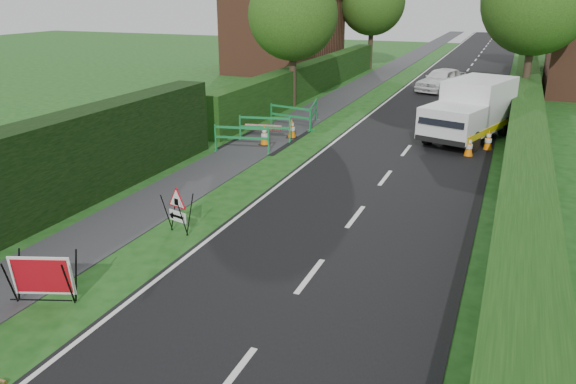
% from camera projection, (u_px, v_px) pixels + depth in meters
% --- Properties ---
extents(ground, '(120.00, 120.00, 0.00)m').
position_uv_depth(ground, '(180.00, 276.00, 11.63)').
color(ground, '#184513').
rests_on(ground, ground).
extents(road_surface, '(6.00, 90.00, 0.02)m').
position_uv_depth(road_surface, '(467.00, 72.00, 41.31)').
color(road_surface, black).
rests_on(road_surface, ground).
extents(footpath, '(2.00, 90.00, 0.02)m').
position_uv_depth(footpath, '(393.00, 68.00, 43.24)').
color(footpath, '#2D2D30').
rests_on(footpath, ground).
extents(hedge_west_near, '(1.10, 18.00, 2.50)m').
position_uv_depth(hedge_west_near, '(1.00, 239.00, 13.40)').
color(hedge_west_near, black).
rests_on(hedge_west_near, ground).
extents(hedge_west_far, '(1.00, 24.00, 1.80)m').
position_uv_depth(hedge_west_far, '(311.00, 93.00, 32.60)').
color(hedge_west_far, '#14380F').
rests_on(hedge_west_far, ground).
extents(hedge_east, '(1.20, 50.00, 1.50)m').
position_uv_depth(hedge_east, '(523.00, 134.00, 23.31)').
color(hedge_east, '#14380F').
rests_on(hedge_east, ground).
extents(house_west, '(7.50, 7.40, 7.88)m').
position_uv_depth(house_west, '(284.00, 31.00, 40.37)').
color(house_west, brown).
rests_on(house_west, ground).
extents(tree_nw, '(4.40, 4.40, 6.70)m').
position_uv_depth(tree_nw, '(293.00, 15.00, 27.46)').
color(tree_nw, '#2D2116').
rests_on(tree_nw, ground).
extents(tree_ne, '(5.20, 5.20, 7.79)m').
position_uv_depth(tree_ne, '(537.00, 0.00, 26.84)').
color(tree_ne, '#2D2116').
rests_on(tree_ne, ground).
extents(tree_fw, '(4.80, 4.80, 7.24)m').
position_uv_depth(tree_fw, '(372.00, 2.00, 41.31)').
color(tree_fw, '#2D2116').
rests_on(tree_fw, ground).
extents(tree_fe, '(4.20, 4.20, 6.33)m').
position_uv_depth(tree_fe, '(532.00, 11.00, 41.13)').
color(tree_fe, '#2D2116').
rests_on(tree_fe, ground).
extents(red_rect_sign, '(1.30, 1.03, 0.98)m').
position_uv_depth(red_rect_sign, '(42.00, 277.00, 10.45)').
color(red_rect_sign, black).
rests_on(red_rect_sign, ground).
extents(triangle_sign, '(0.84, 0.84, 1.01)m').
position_uv_depth(triangle_sign, '(176.00, 207.00, 13.48)').
color(triangle_sign, black).
rests_on(triangle_sign, ground).
extents(works_van, '(3.37, 5.43, 2.32)m').
position_uv_depth(works_van, '(471.00, 109.00, 22.03)').
color(works_van, silver).
rests_on(works_van, ground).
extents(traffic_cone_0, '(0.38, 0.38, 0.79)m').
position_uv_depth(traffic_cone_0, '(469.00, 146.00, 19.96)').
color(traffic_cone_0, black).
rests_on(traffic_cone_0, ground).
extents(traffic_cone_1, '(0.38, 0.38, 0.79)m').
position_uv_depth(traffic_cone_1, '(488.00, 140.00, 20.76)').
color(traffic_cone_1, black).
rests_on(traffic_cone_1, ground).
extents(traffic_cone_2, '(0.38, 0.38, 0.79)m').
position_uv_depth(traffic_cone_2, '(473.00, 125.00, 23.16)').
color(traffic_cone_2, black).
rests_on(traffic_cone_2, ground).
extents(traffic_cone_3, '(0.38, 0.38, 0.79)m').
position_uv_depth(traffic_cone_3, '(264.00, 135.00, 21.46)').
color(traffic_cone_3, black).
rests_on(traffic_cone_3, ground).
extents(traffic_cone_4, '(0.38, 0.38, 0.79)m').
position_uv_depth(traffic_cone_4, '(292.00, 128.00, 22.51)').
color(traffic_cone_4, black).
rests_on(traffic_cone_4, ground).
extents(ped_barrier_0, '(2.09, 0.73, 1.00)m').
position_uv_depth(ped_barrier_0, '(242.00, 136.00, 20.39)').
color(ped_barrier_0, '#177F3B').
rests_on(ped_barrier_0, ground).
extents(ped_barrier_1, '(2.09, 0.77, 1.00)m').
position_uv_depth(ped_barrier_1, '(265.00, 125.00, 21.99)').
color(ped_barrier_1, '#177F3B').
rests_on(ped_barrier_1, ground).
extents(ped_barrier_2, '(2.09, 0.76, 1.00)m').
position_uv_depth(ped_barrier_2, '(290.00, 114.00, 23.97)').
color(ped_barrier_2, '#177F3B').
rests_on(ped_barrier_2, ground).
extents(ped_barrier_3, '(0.80, 2.09, 1.00)m').
position_uv_depth(ped_barrier_3, '(314.00, 111.00, 24.62)').
color(ped_barrier_3, '#177F3B').
rests_on(ped_barrier_3, ground).
extents(redwhite_plank, '(1.49, 0.29, 0.25)m').
position_uv_depth(redwhite_plank, '(263.00, 139.00, 22.55)').
color(redwhite_plank, red).
rests_on(redwhite_plank, ground).
extents(litter_can, '(0.12, 0.07, 0.07)m').
position_uv_depth(litter_can, '(3.00, 383.00, 8.46)').
color(litter_can, '#BF7F4C').
rests_on(litter_can, ground).
extents(hatchback_car, '(2.94, 4.33, 1.37)m').
position_uv_depth(hatchback_car, '(442.00, 80.00, 32.99)').
color(hatchback_car, white).
rests_on(hatchback_car, ground).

